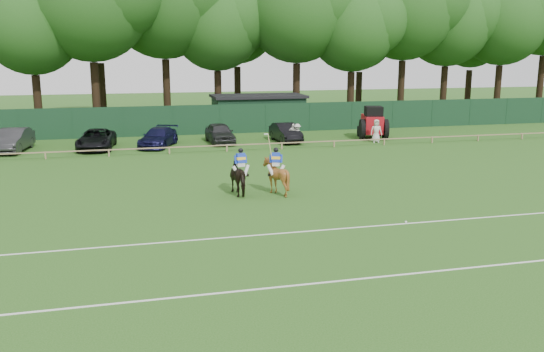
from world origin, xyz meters
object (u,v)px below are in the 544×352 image
object	(u,v)px
spectator_mid	(293,134)
utility_shed	(258,111)
sedan_navy	(158,137)
spectator_right	(376,131)
horse_chestnut	(276,176)
tractor	(373,123)
sedan_grey	(13,140)
spectator_left	(297,134)
estate_black	(286,133)
suv_black	(96,139)
polo_ball	(406,222)
horse_dark	(241,177)
hatch_grey	(220,133)

from	to	relation	value
spectator_mid	utility_shed	distance (m)	9.64
sedan_navy	spectator_right	xyz separation A→B (m)	(16.45, -2.01, 0.20)
horse_chestnut	spectator_right	xyz separation A→B (m)	(11.66, 14.09, 0.00)
utility_shed	tractor	world-z (taller)	utility_shed
sedan_navy	sedan_grey	bearing A→B (deg)	-160.96
spectator_left	estate_black	bearing A→B (deg)	122.87
spectator_left	utility_shed	bearing A→B (deg)	98.56
horse_chestnut	suv_black	world-z (taller)	horse_chestnut
estate_black	spectator_right	distance (m)	7.00
sedan_grey	utility_shed	size ratio (longest dim) A/B	0.58
polo_ball	horse_dark	bearing A→B (deg)	130.93
polo_ball	utility_shed	distance (m)	30.95
estate_black	spectator_right	size ratio (longest dim) A/B	2.45
hatch_grey	utility_shed	distance (m)	9.40
horse_dark	polo_ball	size ratio (longest dim) A/B	23.12
sedan_navy	tractor	xyz separation A→B (m)	(17.02, 0.01, 0.54)
horse_chestnut	sedan_navy	xyz separation A→B (m)	(-4.79, 16.09, -0.19)
horse_chestnut	utility_shed	distance (m)	25.23
suv_black	hatch_grey	xyz separation A→B (m)	(9.07, 0.69, 0.06)
sedan_navy	polo_ball	xyz separation A→B (m)	(8.71, -22.23, -0.65)
estate_black	polo_ball	size ratio (longest dim) A/B	48.47
horse_chestnut	spectator_mid	distance (m)	16.07
horse_dark	utility_shed	bearing A→B (deg)	-113.27
suv_black	hatch_grey	size ratio (longest dim) A/B	1.14
spectator_left	spectator_mid	distance (m)	0.33
hatch_grey	horse_chestnut	bearing A→B (deg)	-91.98
horse_dark	tractor	size ratio (longest dim) A/B	0.59
suv_black	polo_ball	distance (m)	25.79
spectator_left	suv_black	bearing A→B (deg)	179.63
utility_shed	suv_black	bearing A→B (deg)	-147.98
sedan_navy	utility_shed	xyz separation A→B (m)	(9.53, 8.68, 0.84)
sedan_navy	polo_ball	distance (m)	23.88
suv_black	spectator_left	bearing A→B (deg)	1.57
sedan_navy	spectator_left	bearing A→B (deg)	15.62
suv_black	spectator_right	xyz separation A→B (m)	(20.84, -1.98, 0.18)
spectator_left	spectator_right	world-z (taller)	spectator_right
sedan_navy	hatch_grey	bearing A→B (deg)	29.47
horse_chestnut	estate_black	bearing A→B (deg)	-88.13
spectator_left	polo_ball	distance (m)	21.25
hatch_grey	horse_dark	bearing A→B (deg)	-97.83
horse_chestnut	estate_black	world-z (taller)	horse_chestnut
tractor	sedan_grey	bearing A→B (deg)	-167.26
estate_black	polo_ball	bearing A→B (deg)	-95.41
sedan_navy	horse_chestnut	bearing A→B (deg)	-52.00
polo_ball	tractor	size ratio (longest dim) A/B	0.03
hatch_grey	tractor	world-z (taller)	tractor
suv_black	spectator_mid	size ratio (longest dim) A/B	3.38
estate_black	tractor	size ratio (longest dim) A/B	1.24
polo_ball	utility_shed	xyz separation A→B (m)	(0.82, 30.91, 1.49)
sedan_navy	tractor	bearing A→B (deg)	21.47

